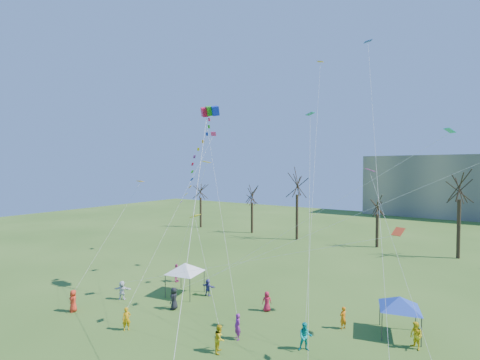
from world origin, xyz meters
The scene contains 6 objects.
bare_tree_row centered at (4.37, 36.77, 7.57)m, with size 70.37×7.71×12.14m.
big_box_kite centered at (-6.24, 7.85, 12.35)m, with size 5.67×7.90×21.98m.
canopy_tent_white centered at (-8.02, 7.99, 2.55)m, with size 3.94×3.94×3.01m.
canopy_tent_blue centered at (9.86, 10.76, 2.36)m, with size 3.61×3.61×2.79m.
festival_crowd centered at (-0.34, 5.03, 0.86)m, with size 26.50×10.98×1.86m.
small_kites_aloft centered at (1.12, 11.05, 12.98)m, with size 31.95×18.30×32.98m.
Camera 1 is at (13.33, -14.87, 11.83)m, focal length 25.00 mm.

